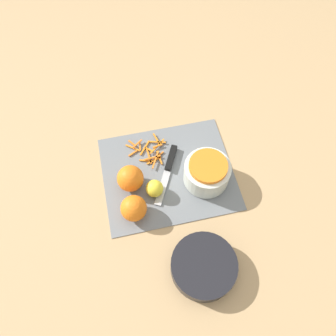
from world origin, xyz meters
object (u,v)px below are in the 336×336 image
at_px(knife, 169,164).
at_px(lemon, 155,188).
at_px(orange_left, 134,208).
at_px(bowl_speckled, 207,172).
at_px(bowl_dark, 204,266).
at_px(orange_right, 130,178).

xyz_separation_m(knife, lemon, (0.07, 0.08, 0.02)).
distance_m(knife, orange_left, 0.20).
height_order(bowl_speckled, knife, bowl_speckled).
bearing_deg(knife, bowl_dark, 30.30).
distance_m(bowl_dark, lemon, 0.27).
xyz_separation_m(bowl_speckled, lemon, (0.17, 0.01, -0.02)).
height_order(bowl_speckled, orange_right, bowl_speckled).
height_order(orange_right, lemon, orange_right).
relative_size(bowl_dark, orange_right, 2.19).
height_order(knife, lemon, lemon).
bearing_deg(lemon, orange_left, 37.21).
distance_m(knife, lemon, 0.11).
height_order(bowl_dark, lemon, lemon).
height_order(orange_left, orange_right, orange_right).
height_order(orange_left, lemon, orange_left).
relative_size(knife, orange_right, 2.44).
relative_size(bowl_dark, knife, 0.90).
xyz_separation_m(orange_right, lemon, (-0.07, 0.04, -0.01)).
distance_m(orange_left, lemon, 0.09).
relative_size(bowl_dark, lemon, 3.33).
xyz_separation_m(bowl_speckled, orange_left, (0.24, 0.07, -0.00)).
bearing_deg(knife, lemon, -10.63).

